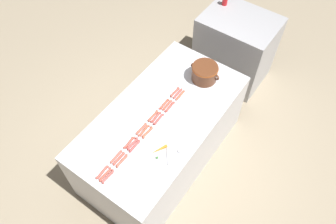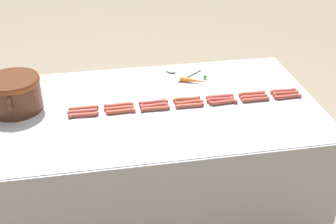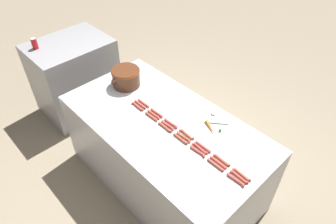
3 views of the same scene
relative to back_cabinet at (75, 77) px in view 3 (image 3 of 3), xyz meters
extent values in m
plane|color=gray|center=(-0.01, -1.67, -0.48)|extent=(20.00, 20.00, 0.00)
cube|color=#BCBCC1|center=(-0.01, -1.67, -0.06)|extent=(1.02, 1.95, 0.85)
cube|color=silver|center=(-0.01, -1.67, 0.37)|extent=(1.00, 1.91, 0.00)
cube|color=#A0A0A4|center=(0.00, 0.00, 0.00)|extent=(0.93, 0.71, 0.97)
cylinder|color=#B34C40|center=(-0.06, -2.50, 0.38)|extent=(0.03, 0.14, 0.02)
sphere|color=#B34C40|center=(-0.06, -2.57, 0.38)|extent=(0.02, 0.02, 0.02)
sphere|color=#B34C40|center=(-0.05, -2.43, 0.38)|extent=(0.02, 0.02, 0.02)
cylinder|color=#B14F40|center=(-0.06, -2.31, 0.38)|extent=(0.02, 0.14, 0.02)
sphere|color=#B14F40|center=(-0.06, -2.38, 0.38)|extent=(0.02, 0.02, 0.02)
sphere|color=#B14F40|center=(-0.06, -2.24, 0.38)|extent=(0.02, 0.02, 0.02)
cylinder|color=#AF493A|center=(-0.05, -2.12, 0.38)|extent=(0.03, 0.14, 0.02)
sphere|color=#AF493A|center=(-0.06, -2.19, 0.38)|extent=(0.02, 0.02, 0.02)
sphere|color=#AF493A|center=(-0.05, -2.05, 0.38)|extent=(0.02, 0.02, 0.02)
cylinder|color=#B2513E|center=(-0.06, -1.93, 0.38)|extent=(0.03, 0.14, 0.02)
sphere|color=#B2513E|center=(-0.06, -2.00, 0.38)|extent=(0.02, 0.02, 0.02)
sphere|color=#B2513E|center=(-0.06, -1.86, 0.38)|extent=(0.02, 0.02, 0.02)
cylinder|color=#AB4B38|center=(-0.06, -1.75, 0.38)|extent=(0.03, 0.14, 0.02)
sphere|color=#AB4B38|center=(-0.05, -1.82, 0.38)|extent=(0.02, 0.02, 0.02)
sphere|color=#AB4B38|center=(-0.06, -1.68, 0.38)|extent=(0.02, 0.02, 0.02)
cylinder|color=#B64B38|center=(-0.05, -1.56, 0.38)|extent=(0.03, 0.14, 0.02)
sphere|color=#B64B38|center=(-0.06, -1.63, 0.38)|extent=(0.02, 0.02, 0.02)
sphere|color=#B64B38|center=(-0.05, -1.49, 0.38)|extent=(0.02, 0.02, 0.02)
cylinder|color=#AF493B|center=(-0.05, -1.36, 0.38)|extent=(0.03, 0.14, 0.02)
sphere|color=#AF493B|center=(-0.05, -1.43, 0.38)|extent=(0.02, 0.02, 0.02)
sphere|color=#AF493B|center=(-0.06, -1.29, 0.38)|extent=(0.02, 0.02, 0.02)
cylinder|color=#AE4839|center=(-0.02, -2.50, 0.38)|extent=(0.03, 0.14, 0.02)
sphere|color=#AE4839|center=(-0.01, -2.57, 0.38)|extent=(0.02, 0.02, 0.02)
sphere|color=#AE4839|center=(-0.02, -2.43, 0.38)|extent=(0.02, 0.02, 0.02)
cylinder|color=#BA4B3E|center=(-0.02, -2.31, 0.38)|extent=(0.03, 0.14, 0.02)
sphere|color=#BA4B3E|center=(-0.02, -2.38, 0.38)|extent=(0.02, 0.02, 0.02)
sphere|color=#BA4B3E|center=(-0.03, -2.24, 0.38)|extent=(0.02, 0.02, 0.02)
cylinder|color=#B74540|center=(-0.02, -2.12, 0.38)|extent=(0.03, 0.14, 0.02)
sphere|color=#B74540|center=(-0.01, -2.18, 0.38)|extent=(0.02, 0.02, 0.02)
sphere|color=#B74540|center=(-0.03, -2.05, 0.38)|extent=(0.02, 0.02, 0.02)
cylinder|color=#B64F39|center=(-0.02, -1.94, 0.38)|extent=(0.03, 0.14, 0.02)
sphere|color=#B64F39|center=(-0.03, -2.01, 0.38)|extent=(0.02, 0.02, 0.02)
sphere|color=#B64F39|center=(-0.02, -1.87, 0.38)|extent=(0.02, 0.02, 0.02)
cylinder|color=#B4483F|center=(-0.02, -1.74, 0.38)|extent=(0.03, 0.14, 0.02)
sphere|color=#B4483F|center=(-0.03, -1.81, 0.38)|extent=(0.02, 0.02, 0.02)
sphere|color=#B4483F|center=(-0.02, -1.67, 0.38)|extent=(0.02, 0.02, 0.02)
cylinder|color=#AF4B39|center=(-0.02, -1.55, 0.38)|extent=(0.03, 0.14, 0.02)
sphere|color=#AF4B39|center=(-0.02, -1.62, 0.38)|extent=(0.02, 0.02, 0.02)
sphere|color=#AF4B39|center=(-0.02, -1.48, 0.38)|extent=(0.02, 0.02, 0.02)
cylinder|color=#AE4841|center=(-0.02, -1.36, 0.38)|extent=(0.02, 0.14, 0.02)
sphere|color=#AE4841|center=(-0.02, -1.43, 0.38)|extent=(0.02, 0.02, 0.02)
sphere|color=#AE4841|center=(-0.02, -1.29, 0.38)|extent=(0.02, 0.02, 0.02)
cylinder|color=#AB4841|center=(0.01, -2.50, 0.38)|extent=(0.03, 0.14, 0.02)
sphere|color=#AB4841|center=(0.02, -2.57, 0.38)|extent=(0.02, 0.02, 0.02)
sphere|color=#AB4841|center=(0.01, -2.43, 0.38)|extent=(0.02, 0.02, 0.02)
cylinder|color=#AF4F3D|center=(0.01, -2.31, 0.38)|extent=(0.03, 0.14, 0.02)
sphere|color=#AF4F3D|center=(0.02, -2.38, 0.38)|extent=(0.02, 0.02, 0.02)
sphere|color=#AF4F3D|center=(0.01, -2.24, 0.38)|extent=(0.02, 0.02, 0.02)
cylinder|color=#B44541|center=(0.01, -2.12, 0.38)|extent=(0.02, 0.14, 0.02)
sphere|color=#B44541|center=(0.01, -2.19, 0.38)|extent=(0.02, 0.02, 0.02)
sphere|color=#B44541|center=(0.01, -2.05, 0.38)|extent=(0.02, 0.02, 0.02)
cylinder|color=#AF513A|center=(0.02, -1.93, 0.38)|extent=(0.03, 0.14, 0.02)
sphere|color=#AF513A|center=(0.02, -2.00, 0.38)|extent=(0.02, 0.02, 0.02)
sphere|color=#AF513A|center=(0.01, -1.86, 0.38)|extent=(0.02, 0.02, 0.02)
cylinder|color=#B04641|center=(0.01, -1.75, 0.38)|extent=(0.03, 0.14, 0.02)
sphere|color=#B04641|center=(0.01, -1.82, 0.38)|extent=(0.02, 0.02, 0.02)
sphere|color=#B04641|center=(0.02, -1.68, 0.38)|extent=(0.02, 0.02, 0.02)
cylinder|color=#B4453A|center=(0.02, -1.55, 0.38)|extent=(0.03, 0.14, 0.02)
sphere|color=#B4453A|center=(0.01, -1.62, 0.38)|extent=(0.02, 0.02, 0.02)
sphere|color=#B4453A|center=(0.02, -1.48, 0.38)|extent=(0.02, 0.02, 0.02)
cylinder|color=#B1523A|center=(0.02, -1.36, 0.38)|extent=(0.03, 0.14, 0.02)
sphere|color=#B1523A|center=(0.02, -1.43, 0.38)|extent=(0.02, 0.02, 0.02)
sphere|color=#B1523A|center=(0.02, -1.30, 0.38)|extent=(0.02, 0.02, 0.02)
cylinder|color=#562D19|center=(0.09, -1.01, 0.47)|extent=(0.28, 0.28, 0.18)
torus|color=brown|center=(0.09, -1.01, 0.54)|extent=(0.29, 0.29, 0.03)
torus|color=#562D19|center=(-0.05, -1.01, 0.48)|extent=(0.08, 0.02, 0.08)
torus|color=#562D19|center=(0.23, -1.01, 0.48)|extent=(0.08, 0.02, 0.08)
cylinder|color=#B7B7BC|center=(0.31, -2.02, 0.38)|extent=(0.15, 0.18, 0.01)
ellipsoid|color=#B7B7BC|center=(0.39, -1.91, 0.38)|extent=(0.09, 0.08, 0.02)
cone|color=orange|center=(0.22, -2.02, 0.39)|extent=(0.10, 0.17, 0.03)
sphere|color=#387F2D|center=(0.26, -2.10, 0.39)|extent=(0.02, 0.02, 0.02)
cylinder|color=red|center=(-0.32, 0.13, 0.54)|extent=(0.07, 0.07, 0.12)
cylinder|color=silver|center=(-0.32, 0.13, 0.61)|extent=(0.06, 0.06, 0.00)
camera|label=1|loc=(1.15, -3.19, 3.05)|focal=34.73mm
camera|label=2|loc=(-2.04, -1.46, 1.57)|focal=46.42mm
camera|label=3|loc=(-1.32, -3.11, 2.21)|focal=32.14mm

